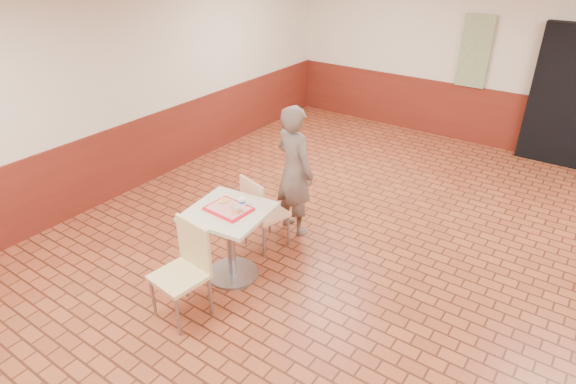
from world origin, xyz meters
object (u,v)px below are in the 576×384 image
Objects in this scene: ring_donut at (224,201)px; long_john_donut at (236,209)px; main_table at (230,232)px; serving_tray at (229,209)px; customer at (294,171)px; paper_cup at (242,202)px; chair_main_back at (261,210)px; chair_main_front at (185,266)px.

ring_donut is 0.60× the size of long_john_donut.
serving_tray is (0.00, 0.00, 0.29)m from main_table.
serving_tray is (-0.01, -1.18, 0.02)m from customer.
paper_cup is at bearing 12.50° from ring_donut.
paper_cup reaches higher than chair_main_back.
customer is at bearing -83.17° from chair_main_back.
long_john_donut is (0.23, -0.07, 0.01)m from ring_donut.
customer is at bearing 94.00° from paper_cup.
chair_main_back is at bearing 105.64° from long_john_donut.
ring_donut is (-0.05, -0.55, 0.36)m from chair_main_back.
customer is at bearing 83.06° from ring_donut.
ring_donut is at bearing 151.35° from serving_tray.
chair_main_front is 1.88m from customer.
paper_cup is at bearing 92.12° from chair_main_front.
main_table is 0.34m from long_john_donut.
chair_main_back reaches higher than serving_tray.
chair_main_back is (-0.10, 1.30, -0.03)m from chair_main_front.
long_john_donut is at bearing -81.87° from paper_cup.
main_table is at bearing -28.65° from ring_donut.
main_table is 0.34m from ring_donut.
customer reaches higher than serving_tray.
ring_donut is (-0.14, -1.12, 0.05)m from customer.
customer reaches higher than ring_donut.
ring_donut is 0.24m from long_john_donut.
chair_main_back is at bearing 107.31° from paper_cup.
chair_main_front reaches higher than chair_main_back.
customer is 18.03× the size of paper_cup.
chair_main_front is 1.30m from chair_main_back.
ring_donut reaches higher than main_table.
chair_main_front reaches higher than paper_cup.
chair_main_back is 0.70m from serving_tray.
long_john_donut is at bearing 110.75° from customer.
long_john_donut is at bearing 120.66° from chair_main_back.
chair_main_front reaches higher than serving_tray.
main_table is 0.62m from chair_main_back.
chair_main_front is (0.03, -0.68, -0.01)m from main_table.
customer reaches higher than paper_cup.
main_table is 0.68m from chair_main_front.
long_john_donut reaches higher than serving_tray.
main_table is at bearing 98.83° from chair_main_front.
ring_donut is at bearing 107.79° from chair_main_front.
serving_tray is 0.14m from ring_donut.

